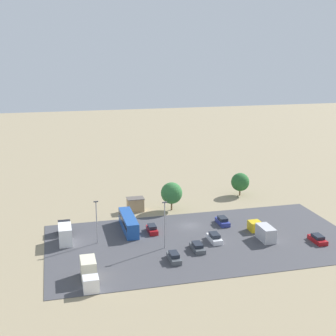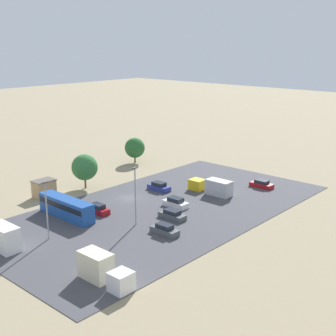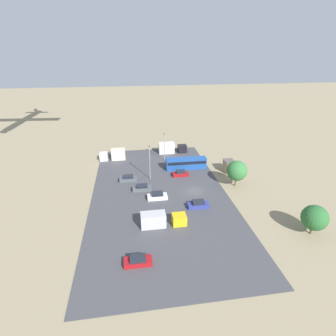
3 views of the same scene
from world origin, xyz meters
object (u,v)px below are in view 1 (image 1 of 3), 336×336
object	(u,v)px
bus	(129,222)
parked_car_5	(214,238)
parked_car_2	(318,239)
parked_car_3	(152,229)
parked_truck_2	(65,233)
parked_car_0	(223,221)
parked_car_4	(197,247)
shed_building	(135,204)
parked_truck_0	(263,231)
parked_car_1	(174,257)
parked_truck_1	(89,273)

from	to	relation	value
bus	parked_car_5	bearing A→B (deg)	147.04
parked_car_2	parked_car_5	distance (m)	20.17
bus	parked_car_5	size ratio (longest dim) A/B	2.53
parked_car_3	parked_truck_2	distance (m)	17.54
parked_car_2	parked_car_0	bearing A→B (deg)	137.05
parked_car_2	parked_car_3	distance (m)	32.95
parked_truck_2	parked_car_4	bearing A→B (deg)	-24.58
bus	parked_car_2	xyz separation A→B (m)	(-34.85, 15.23, -1.10)
shed_building	parked_truck_0	world-z (taller)	shed_building
parked_car_5	parked_car_2	bearing A→B (deg)	164.88
parked_car_1	parked_car_5	world-z (taller)	parked_car_5
parked_car_0	parked_car_3	distance (m)	15.76
shed_building	parked_car_3	bearing A→B (deg)	93.83
parked_car_1	parked_car_4	distance (m)	6.32
parked_car_1	shed_building	bearing A→B (deg)	93.90
shed_building	parked_car_3	xyz separation A→B (m)	(-0.94, 13.99, -0.85)
parked_car_1	parked_car_3	distance (m)	14.04
parked_car_1	parked_car_0	bearing A→B (deg)	45.17
parked_car_4	parked_car_3	bearing A→B (deg)	120.71
shed_building	parked_car_0	distance (m)	21.25
parked_car_1	parked_truck_2	distance (m)	23.32
shed_building	parked_car_1	xyz separation A→B (m)	(-1.91, 28.00, -0.87)
shed_building	parked_car_3	size ratio (longest dim) A/B	0.95
bus	parked_car_0	xyz separation A→B (m)	(-20.21, 1.61, -1.04)
parked_car_2	parked_truck_2	distance (m)	49.62
parked_car_0	parked_car_2	xyz separation A→B (m)	(-14.64, 13.62, -0.05)
parked_car_2	parked_truck_0	size ratio (longest dim) A/B	0.51
parked_car_5	shed_building	bearing A→B (deg)	-61.16
bus	parked_truck_2	xyz separation A→B (m)	(13.04, 2.27, -0.11)
bus	parked_truck_0	xyz separation A→B (m)	(-25.39, 10.42, -0.41)
shed_building	parked_car_4	world-z (taller)	shed_building
parked_car_5	parked_car_0	bearing A→B (deg)	-120.03
parked_car_0	parked_truck_0	world-z (taller)	parked_truck_0
bus	parked_truck_1	size ratio (longest dim) A/B	1.49
parked_car_3	parked_truck_1	distance (m)	23.10
bus	parked_truck_1	world-z (taller)	parked_truck_1
shed_building	parked_car_4	distance (m)	25.81
parked_car_4	parked_truck_1	size ratio (longest dim) A/B	0.60
parked_truck_0	parked_truck_2	size ratio (longest dim) A/B	0.97
parked_car_0	parked_car_4	size ratio (longest dim) A/B	0.99
parked_car_1	parked_truck_1	distance (m)	15.89
bus	parked_truck_2	bearing A→B (deg)	9.88
shed_building	bus	size ratio (longest dim) A/B	0.35
parked_car_4	parked_car_5	distance (m)	5.56
parked_car_0	parked_truck_2	distance (m)	33.27
parked_truck_2	parked_car_5	bearing A→B (deg)	-15.16
parked_car_5	parked_truck_0	distance (m)	10.05
parked_car_3	parked_truck_0	bearing A→B (deg)	-20.83
parked_car_3	parked_truck_2	bearing A→B (deg)	179.39
parked_car_3	parked_car_5	world-z (taller)	parked_car_5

